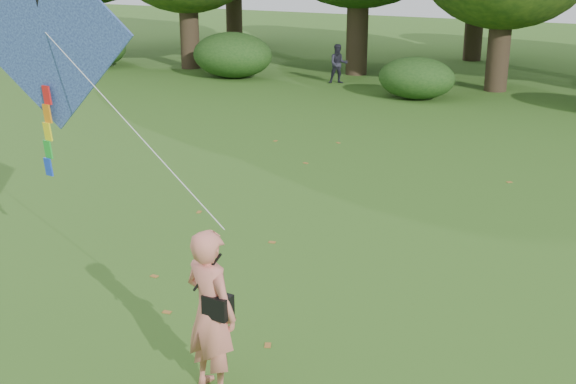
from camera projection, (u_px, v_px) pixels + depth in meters
The scene contains 7 objects.
ground at pixel (243, 359), 8.83m from camera, with size 100.00×100.00×0.00m, color #265114.
man_kite_flyer at pixel (211, 312), 7.93m from camera, with size 0.71×0.46×1.94m, color #DD7A68.
bystander_left at pixel (338, 64), 27.58m from camera, with size 0.73×0.57×1.49m, color #252430.
crossbody_bag at pixel (218, 305), 7.81m from camera, with size 0.43×0.20×0.74m.
flying_kite at pixel (45, 34), 9.53m from camera, with size 4.94×1.41×3.39m.
shrub_band at pixel (518, 79), 23.46m from camera, with size 39.15×3.22×1.88m.
fallen_leaves at pixel (264, 212), 13.85m from camera, with size 6.40×10.40×0.01m.
Camera 1 is at (4.29, -6.48, 4.71)m, focal length 45.00 mm.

